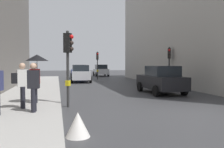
{
  "coord_description": "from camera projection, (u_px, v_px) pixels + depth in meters",
  "views": [
    {
      "loc": [
        -4.7,
        -8.11,
        1.9
      ],
      "look_at": [
        -0.61,
        9.8,
        1.11
      ],
      "focal_mm": 38.51,
      "sensor_mm": 36.0,
      "label": 1
    }
  ],
  "objects": [
    {
      "name": "pedestrian_with_black_backpack",
      "position": [
        21.0,
        83.0,
        9.33
      ],
      "size": [
        0.65,
        0.41,
        1.77
      ],
      "color": "black",
      "rests_on": "sidewalk_kerb"
    },
    {
      "name": "traffic_light_mid_street",
      "position": [
        169.0,
        59.0,
        19.63
      ],
      "size": [
        0.34,
        0.45,
        3.26
      ],
      "color": "#2D2D2D",
      "rests_on": "ground"
    },
    {
      "name": "traffic_light_near_right",
      "position": [
        68.0,
        55.0,
        10.4
      ],
      "size": [
        0.44,
        0.37,
        3.32
      ],
      "color": "#2D2D2D",
      "rests_on": "ground"
    },
    {
      "name": "building_facade_right",
      "position": [
        223.0,
        22.0,
        22.62
      ],
      "size": [
        12.0,
        24.62,
        11.6
      ],
      "primitive_type": "cube",
      "color": "#B2ADA3",
      "rests_on": "ground"
    },
    {
      "name": "car_silver_hatchback",
      "position": [
        81.0,
        74.0,
        24.81
      ],
      "size": [
        2.24,
        4.31,
        1.76
      ],
      "color": "#BCBCC1",
      "rests_on": "ground"
    },
    {
      "name": "traffic_light_far_median",
      "position": [
        97.0,
        60.0,
        28.48
      ],
      "size": [
        0.24,
        0.43,
        3.33
      ],
      "color": "#2D2D2D",
      "rests_on": "ground"
    },
    {
      "name": "warning_sign_triangle",
      "position": [
        78.0,
        124.0,
        6.21
      ],
      "size": [
        0.64,
        0.64,
        0.65
      ],
      "primitive_type": "cone",
      "color": "silver",
      "rests_on": "ground"
    },
    {
      "name": "ground_plane",
      "position": [
        186.0,
        114.0,
        9.03
      ],
      "size": [
        120.0,
        120.0,
        0.0
      ],
      "primitive_type": "plane",
      "color": "#38383A"
    },
    {
      "name": "car_blue_van",
      "position": [
        79.0,
        72.0,
        31.26
      ],
      "size": [
        2.14,
        4.26,
        1.76
      ],
      "color": "navy",
      "rests_on": "ground"
    },
    {
      "name": "car_dark_suv",
      "position": [
        161.0,
        80.0,
        15.3
      ],
      "size": [
        2.05,
        4.22,
        1.76
      ],
      "color": "black",
      "rests_on": "ground"
    },
    {
      "name": "pedestrian_with_umbrella",
      "position": [
        36.0,
        65.0,
        10.52
      ],
      "size": [
        1.0,
        1.0,
        2.14
      ],
      "color": "black",
      "rests_on": "sidewalk_kerb"
    },
    {
      "name": "sidewalk_kerb",
      "position": [
        30.0,
        96.0,
        13.49
      ],
      "size": [
        3.3,
        40.0,
        0.16
      ],
      "primitive_type": "cube",
      "color": "#A8A5A0",
      "rests_on": "ground"
    },
    {
      "name": "pedestrian_in_dark_coat",
      "position": [
        34.0,
        85.0,
        8.61
      ],
      "size": [
        0.42,
        0.36,
        1.77
      ],
      "color": "black",
      "rests_on": "sidewalk_kerb"
    },
    {
      "name": "car_white_compact",
      "position": [
        101.0,
        70.0,
        36.85
      ],
      "size": [
        2.04,
        4.21,
        1.76
      ],
      "color": "silver",
      "rests_on": "ground"
    }
  ]
}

